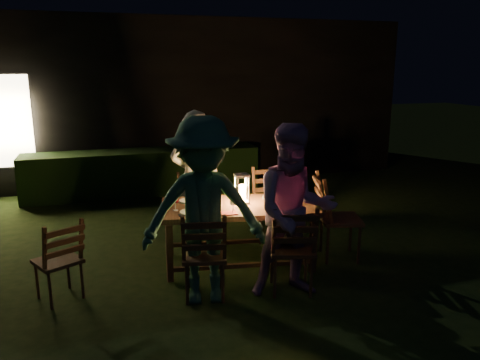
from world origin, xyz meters
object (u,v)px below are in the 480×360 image
object	(u,v)px
dining_table	(238,211)
bottle_bucket_a	(287,163)
bottle_table	(217,194)
chair_far_left	(196,221)
person_opp_left	(204,212)
side_table	(289,177)
chair_end	(338,232)
lantern	(242,190)
chair_spare	(60,274)
bottle_bucket_b	(291,162)
chair_near_left	(205,270)
chair_near_right	(291,264)
ice_bucket	(289,166)
person_house_side	(195,177)
person_opp_right	(294,212)
chair_far_right	(270,217)

from	to	relation	value
dining_table	bottle_bucket_a	distance (m)	2.08
bottle_table	chair_far_left	bearing A→B (deg)	95.80
person_opp_left	side_table	size ratio (longest dim) A/B	2.81
chair_end	lantern	bearing A→B (deg)	-85.41
chair_spare	bottle_bucket_b	size ratio (longest dim) A/B	2.79
chair_near_left	bottle_bucket_b	world-z (taller)	bottle_bucket_b
dining_table	chair_near_right	world-z (taller)	chair_near_right
ice_bucket	bottle_bucket_b	xyz separation A→B (m)	(0.05, 0.04, 0.05)
chair_near_left	bottle_table	size ratio (longest dim) A/B	3.47
person_opp_left	side_table	distance (m)	3.09
bottle_bucket_b	chair_far_left	bearing A→B (deg)	-153.13
lantern	side_table	distance (m)	2.09
dining_table	chair_near_left	world-z (taller)	chair_near_left
dining_table	side_table	bearing A→B (deg)	60.03
person_house_side	lantern	xyz separation A→B (m)	(0.37, -0.84, 0.01)
chair_far_left	chair_end	distance (m)	1.85
chair_spare	bottle_bucket_a	xyz separation A→B (m)	(3.25, 1.94, 0.55)
chair_near_left	chair_spare	size ratio (longest dim) A/B	1.09
chair_near_right	person_house_side	bearing A→B (deg)	126.19
dining_table	person_opp_right	size ratio (longest dim) A/B	1.06
person_house_side	dining_table	bearing A→B (deg)	118.76
person_opp_right	chair_near_left	bearing A→B (deg)	176.83
chair_far_left	person_house_side	world-z (taller)	person_house_side
person_opp_left	side_table	xyz separation A→B (m)	(1.91, 2.40, -0.34)
chair_far_right	person_opp_left	xyz separation A→B (m)	(-1.23, -1.42, 0.63)
lantern	bottle_table	size ratio (longest dim) A/B	1.25
chair_spare	lantern	size ratio (longest dim) A/B	2.55
side_table	bottle_bucket_a	size ratio (longest dim) A/B	2.06
side_table	person_house_side	bearing A→B (deg)	-154.77
chair_far_left	chair_near_right	bearing A→B (deg)	113.44
chair_end	bottle_bucket_a	bearing A→B (deg)	-166.61
chair_far_right	person_opp_right	distance (m)	1.70
person_house_side	bottle_bucket_b	distance (m)	1.90
chair_spare	bottle_bucket_a	world-z (taller)	bottle_bucket_a
dining_table	bottle_table	xyz separation A→B (m)	(-0.25, 0.04, 0.21)
bottle_bucket_a	chair_near_left	bearing A→B (deg)	-128.75
chair_end	bottle_table	xyz separation A→B (m)	(-1.46, 0.23, 0.54)
chair_near_left	ice_bucket	distance (m)	3.06
person_house_side	person_opp_left	distance (m)	1.64
person_house_side	lantern	world-z (taller)	person_house_side
lantern	bottle_table	distance (m)	0.30
person_house_side	bottle_bucket_b	xyz separation A→B (m)	(1.71, 0.82, -0.06)
person_opp_left	bottle_table	distance (m)	0.85
bottle_bucket_b	chair_near_right	bearing A→B (deg)	-112.86
chair_near_left	lantern	distance (m)	1.13
lantern	side_table	bearing A→B (deg)	51.61
side_table	bottle_bucket_b	bearing A→B (deg)	38.66
lantern	chair_near_left	bearing A→B (deg)	-130.36
chair_far_left	chair_end	world-z (taller)	chair_end
person_opp_left	bottle_bucket_b	xyz separation A→B (m)	(1.96, 2.44, -0.11)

